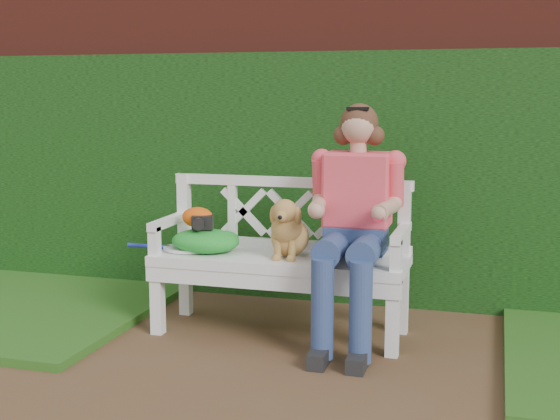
# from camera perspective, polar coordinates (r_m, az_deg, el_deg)

# --- Properties ---
(ground) EXTENTS (60.00, 60.00, 0.00)m
(ground) POSITION_cam_1_polar(r_m,az_deg,el_deg) (3.74, -0.84, -13.54)
(ground) COLOR #533521
(brick_wall) EXTENTS (10.00, 0.30, 2.20)m
(brick_wall) POSITION_cam_1_polar(r_m,az_deg,el_deg) (5.31, 5.21, 5.34)
(brick_wall) COLOR maroon
(brick_wall) RESTS_ON ground
(ivy_hedge) EXTENTS (10.00, 0.18, 1.70)m
(ivy_hedge) POSITION_cam_1_polar(r_m,az_deg,el_deg) (5.12, 4.69, 2.40)
(ivy_hedge) COLOR #23641B
(ivy_hedge) RESTS_ON ground
(garden_bench) EXTENTS (1.61, 0.68, 0.48)m
(garden_bench) POSITION_cam_1_polar(r_m,az_deg,el_deg) (4.48, 0.00, -6.45)
(garden_bench) COLOR white
(garden_bench) RESTS_ON ground
(seated_woman) EXTENTS (0.80, 0.91, 1.33)m
(seated_woman) POSITION_cam_1_polar(r_m,az_deg,el_deg) (4.27, 5.78, -1.43)
(seated_woman) COLOR #D84E58
(seated_woman) RESTS_ON ground
(dog) EXTENTS (0.29, 0.36, 0.36)m
(dog) POSITION_cam_1_polar(r_m,az_deg,el_deg) (4.34, 0.68, -1.29)
(dog) COLOR #B1734A
(dog) RESTS_ON garden_bench
(tennis_racket) EXTENTS (0.62, 0.43, 0.03)m
(tennis_racket) POSITION_cam_1_polar(r_m,az_deg,el_deg) (4.59, -7.39, -2.91)
(tennis_racket) COLOR white
(tennis_racket) RESTS_ON garden_bench
(green_bag) EXTENTS (0.45, 0.36, 0.14)m
(green_bag) POSITION_cam_1_polar(r_m,az_deg,el_deg) (4.52, -5.71, -2.31)
(green_bag) COLOR #277728
(green_bag) RESTS_ON garden_bench
(camera_item) EXTENTS (0.15, 0.12, 0.08)m
(camera_item) POSITION_cam_1_polar(r_m,az_deg,el_deg) (4.49, -5.91, -0.92)
(camera_item) COLOR black
(camera_item) RESTS_ON green_bag
(baseball_glove) EXTENTS (0.21, 0.17, 0.12)m
(baseball_glove) POSITION_cam_1_polar(r_m,az_deg,el_deg) (4.55, -6.29, -0.55)
(baseball_glove) COLOR #D34E0C
(baseball_glove) RESTS_ON green_bag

